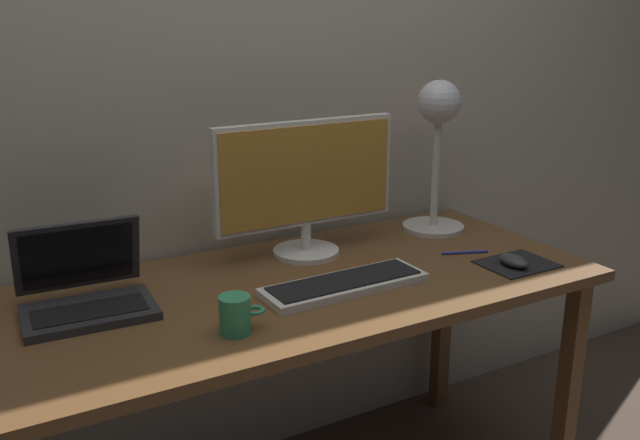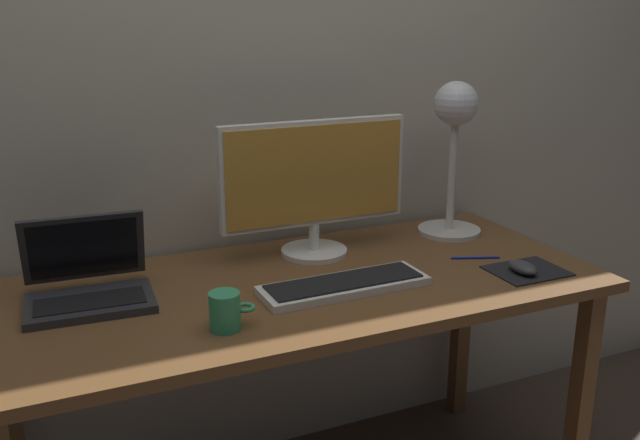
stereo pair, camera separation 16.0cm
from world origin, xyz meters
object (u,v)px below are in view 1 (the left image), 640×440
Objects in this scene: monitor at (306,181)px; laptop at (84,285)px; keyboard_main at (345,284)px; mouse at (514,261)px; pen at (465,252)px; desk_lamp at (438,129)px; coffee_mug at (236,315)px.

monitor is 1.77× the size of laptop.
keyboard_main is 0.64m from laptop.
monitor is 0.62m from mouse.
pen is (1.05, -0.16, -0.05)m from laptop.
desk_lamp is 0.40m from pen.
laptop is 2.96× the size of coffee_mug.
coffee_mug is (-0.85, -0.38, -0.28)m from desk_lamp.
pen is at bearing -28.94° from monitor.
keyboard_main is 4.61× the size of mouse.
pen is (-0.07, -0.23, -0.32)m from desk_lamp.
coffee_mug reaches higher than keyboard_main.
laptop is at bearing -173.89° from monitor.
laptop is 0.40m from coffee_mug.
desk_lamp reaches higher than coffee_mug.
monitor is 5.25× the size of coffee_mug.
mouse is (0.45, -0.38, -0.20)m from monitor.
laptop is 2.24× the size of pen.
keyboard_main is 0.36m from coffee_mug.
coffee_mug is at bearing -135.27° from monitor.
desk_lamp is at bearing 73.91° from pen.
desk_lamp reaches higher than laptop.
keyboard_main is 4.18× the size of coffee_mug.
mouse is 0.69× the size of pen.
desk_lamp is (1.11, 0.08, 0.27)m from laptop.
monitor reaches higher than laptop.
monitor is at bearing 44.73° from coffee_mug.
keyboard_main is at bearing -150.97° from desk_lamp.
laptop is 0.65× the size of desk_lamp.
mouse is at bearing -74.72° from pen.
mouse is at bearing -11.99° from keyboard_main.
desk_lamp reaches higher than pen.
coffee_mug is 0.76× the size of pen.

